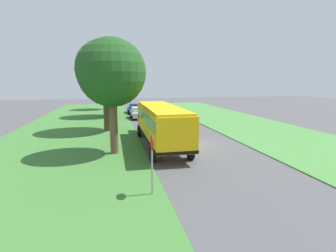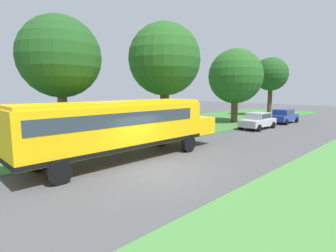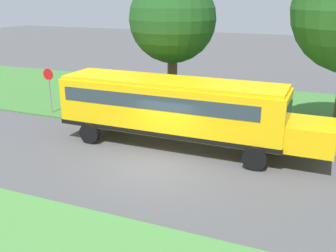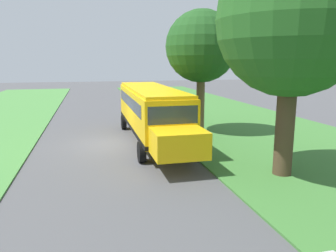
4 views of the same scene
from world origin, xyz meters
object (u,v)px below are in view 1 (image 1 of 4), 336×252
at_px(oak_tree_across_road, 104,76).
at_px(stop_sign, 152,158).
at_px(car_silver_nearest, 138,112).
at_px(oak_tree_far_end, 106,80).
at_px(car_blue_middle, 134,108).
at_px(oak_tree_roadside_mid, 105,70).
at_px(school_bus, 160,122).
at_px(oak_tree_beside_bus, 111,74).

height_order(oak_tree_across_road, stop_sign, oak_tree_across_road).
relative_size(car_silver_nearest, oak_tree_far_end, 0.53).
xyz_separation_m(car_blue_middle, stop_sign, (-1.80, -30.79, 0.86)).
bearing_deg(oak_tree_roadside_mid, car_blue_middle, 74.89).
height_order(school_bus, oak_tree_across_road, oak_tree_across_road).
distance_m(car_blue_middle, oak_tree_beside_bus, 24.32).
bearing_deg(oak_tree_roadside_mid, oak_tree_across_road, 91.89).
bearing_deg(car_blue_middle, oak_tree_far_end, -138.35).
xyz_separation_m(oak_tree_beside_bus, oak_tree_far_end, (-0.72, 19.95, -0.23)).
distance_m(car_blue_middle, stop_sign, 30.86).
height_order(oak_tree_roadside_mid, stop_sign, oak_tree_roadside_mid).
bearing_deg(car_silver_nearest, stop_sign, -94.18).
xyz_separation_m(school_bus, car_blue_middle, (-0.19, 21.96, -1.05)).
distance_m(school_bus, oak_tree_across_road, 28.97).
bearing_deg(stop_sign, oak_tree_far_end, 94.93).
relative_size(oak_tree_beside_bus, oak_tree_across_road, 0.96).
distance_m(car_blue_middle, oak_tree_roadside_mid, 16.20).
bearing_deg(oak_tree_roadside_mid, car_silver_nearest, 65.21).
relative_size(school_bus, stop_sign, 4.53).
relative_size(car_silver_nearest, car_blue_middle, 1.00).
height_order(car_blue_middle, oak_tree_far_end, oak_tree_far_end).
bearing_deg(oak_tree_beside_bus, oak_tree_far_end, 92.07).
bearing_deg(oak_tree_across_road, stop_sign, -85.54).
xyz_separation_m(school_bus, stop_sign, (-1.99, -8.83, -0.19)).
height_order(oak_tree_beside_bus, oak_tree_roadside_mid, oak_tree_roadside_mid).
distance_m(car_blue_middle, oak_tree_far_end, 7.06).
bearing_deg(oak_tree_roadside_mid, stop_sign, -82.19).
xyz_separation_m(oak_tree_beside_bus, oak_tree_roadside_mid, (-0.58, 8.83, 0.62)).
distance_m(oak_tree_beside_bus, oak_tree_far_end, 19.97).
bearing_deg(school_bus, stop_sign, -102.70).
relative_size(car_blue_middle, oak_tree_beside_bus, 0.56).
bearing_deg(oak_tree_far_end, oak_tree_roadside_mid, -89.26).
distance_m(school_bus, oak_tree_far_end, 19.08).
xyz_separation_m(car_silver_nearest, oak_tree_roadside_mid, (-4.00, -8.65, 5.23)).
xyz_separation_m(oak_tree_across_road, stop_sign, (2.89, -37.10, -4.24)).
height_order(car_blue_middle, oak_tree_across_road, oak_tree_across_road).
xyz_separation_m(oak_tree_beside_bus, stop_sign, (1.62, -7.16, -3.75)).
bearing_deg(oak_tree_beside_bus, stop_sign, -77.27).
relative_size(car_silver_nearest, oak_tree_beside_bus, 0.56).
relative_size(oak_tree_roadside_mid, oak_tree_far_end, 1.10).
distance_m(car_silver_nearest, oak_tree_across_road, 14.25).
relative_size(school_bus, oak_tree_across_road, 1.52).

